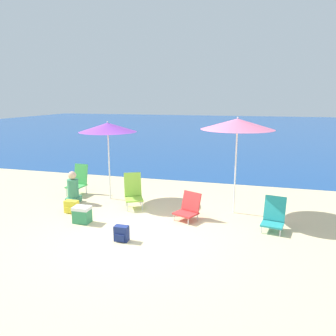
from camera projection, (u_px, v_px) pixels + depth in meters
ground_plane at (138, 234)px, 6.79m from camera, size 60.00×60.00×0.00m
sea_water at (232, 128)px, 29.89m from camera, size 60.00×40.00×0.01m
beach_umbrella_pink at (237, 124)px, 7.57m from camera, size 1.71×1.71×2.33m
beach_umbrella_purple at (108, 127)px, 8.72m from camera, size 1.54×1.54×2.15m
beach_chair_lime at (133, 191)px, 8.39m from camera, size 0.65×0.71×0.87m
beach_chair_teal at (274, 216)px, 6.94m from camera, size 0.53×0.59×0.71m
beach_chair_green at (79, 180)px, 9.52m from camera, size 0.48×0.62×0.86m
beach_chair_red at (189, 207)px, 7.55m from camera, size 0.64×0.65×0.63m
person_seated_near at (73, 190)px, 8.73m from camera, size 0.38×0.43×0.86m
backpack_navy at (121, 234)px, 6.43m from camera, size 0.28×0.19×0.31m
backpack_yellow at (72, 207)px, 8.01m from camera, size 0.33×0.21×0.30m
cooler_box at (82, 214)px, 7.37m from camera, size 0.38×0.28×0.38m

